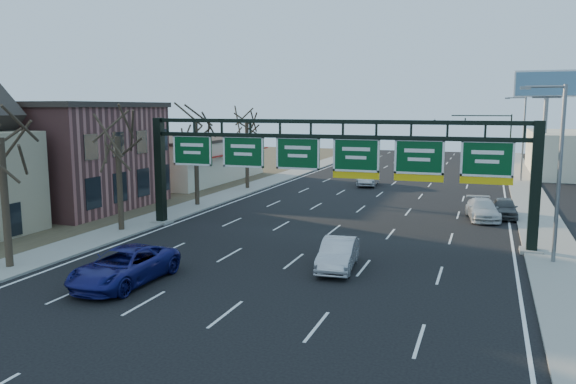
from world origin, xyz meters
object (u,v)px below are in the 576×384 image
at_px(car_silver_sedan, 338,254).
at_px(car_white_wagon, 482,209).
at_px(sign_gantry, 329,162).
at_px(car_blue_suv, 124,266).

relative_size(car_silver_sedan, car_white_wagon, 0.92).
distance_m(sign_gantry, car_blue_suv, 14.09).
xyz_separation_m(sign_gantry, car_white_wagon, (8.85, 8.96, -3.92)).
bearing_deg(car_white_wagon, car_silver_sedan, -122.00).
height_order(sign_gantry, car_blue_suv, sign_gantry).
bearing_deg(car_blue_suv, sign_gantry, 64.76).
relative_size(sign_gantry, car_white_wagon, 5.04).
distance_m(sign_gantry, car_white_wagon, 13.19).
bearing_deg(car_silver_sedan, car_blue_suv, -152.57).
xyz_separation_m(sign_gantry, car_silver_sedan, (2.34, -6.55, -3.89)).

